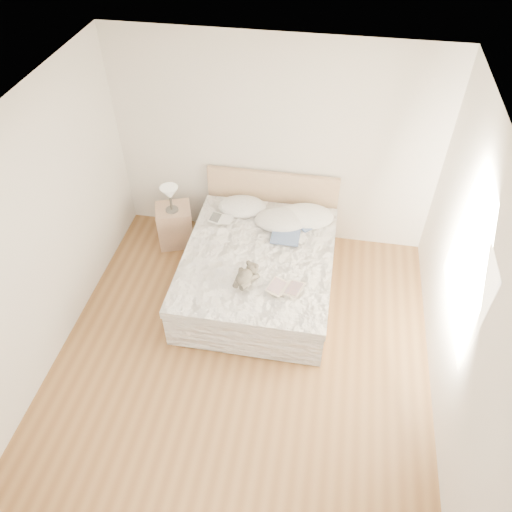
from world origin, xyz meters
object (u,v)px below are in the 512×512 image
table_lamp (170,194)px  photo_book (221,219)px  bed (259,267)px  nightstand (175,225)px  childrens_book (285,288)px  teddy_bear (244,281)px

table_lamp → photo_book: 0.73m
bed → nightstand: (-1.24, 0.61, -0.03)m
table_lamp → childrens_book: (1.62, -1.16, -0.19)m
photo_book → bed: bearing=-31.8°
bed → nightstand: size_ratio=3.83×
photo_book → childrens_book: (0.93, -1.02, 0.00)m
teddy_bear → nightstand: bearing=152.2°
nightstand → table_lamp: bearing=-84.2°
photo_book → childrens_book: size_ratio=0.82×
childrens_book → table_lamp: bearing=162.3°
nightstand → photo_book: bearing=-14.7°
nightstand → photo_book: (0.69, -0.18, 0.35)m
bed → teddy_bear: bed is taller
teddy_bear → table_lamp: bearing=152.9°
bed → teddy_bear: bearing=-96.5°
childrens_book → teddy_bear: teddy_bear is taller
bed → photo_book: size_ratio=7.14×
bed → table_lamp: bed is taller
nightstand → teddy_bear: teddy_bear is taller
table_lamp → photo_book: (0.69, -0.15, -0.19)m
bed → childrens_book: size_ratio=5.84×
bed → table_lamp: bearing=155.1°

